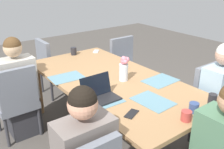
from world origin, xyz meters
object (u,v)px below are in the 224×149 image
dining_table (112,84)px  coffee_mug_near_right (194,108)px  chair_head_right_right_far (52,65)px  phone_black (132,114)px  coffee_mug_near_left (186,116)px  person_far_left_mid (20,93)px  coffee_mug_centre_left (74,51)px  flower_vase (124,68)px  chair_near_right_near (213,101)px  phone_silver (96,51)px  chair_far_left_mid (17,99)px  laptop_far_left_far (100,95)px  chair_near_right_mid (126,64)px  coffee_mug_centre_right (212,100)px  person_near_right_near (217,103)px

dining_table → coffee_mug_near_right: bearing=-172.8°
chair_head_right_right_far → phone_black: (-2.14, 0.24, 0.26)m
coffee_mug_near_left → coffee_mug_near_right: coffee_mug_near_right is taller
person_far_left_mid → coffee_mug_near_right: person_far_left_mid is taller
coffee_mug_centre_left → coffee_mug_near_left: bearing=176.8°
phone_black → coffee_mug_near_right: bearing=123.3°
flower_vase → dining_table: bearing=34.6°
chair_near_right_near → coffee_mug_centre_left: 1.93m
phone_silver → coffee_mug_near_left: bearing=29.3°
flower_vase → chair_far_left_mid: bearing=50.9°
person_far_left_mid → laptop_far_left_far: size_ratio=3.73×
dining_table → person_far_left_mid: (0.73, 0.80, -0.16)m
person_far_left_mid → chair_near_right_mid: size_ratio=1.33×
chair_head_right_right_far → coffee_mug_centre_left: (-0.44, -0.16, 0.31)m
laptop_far_left_far → coffee_mug_centre_right: bearing=-133.4°
coffee_mug_near_right → dining_table: bearing=7.2°
chair_far_left_mid → person_near_right_near: (-1.45, -1.68, 0.03)m
chair_near_right_near → person_near_right_near: size_ratio=0.75×
person_near_right_near → phone_black: size_ratio=7.97×
coffee_mug_near_left → coffee_mug_centre_left: 2.02m
coffee_mug_near_right → coffee_mug_centre_left: 1.98m
flower_vase → coffee_mug_near_right: size_ratio=3.19×
dining_table → flower_vase: bearing=-145.4°
coffee_mug_near_left → person_near_right_near: bearing=-75.5°
chair_near_right_mid → coffee_mug_near_right: (-1.76, 0.74, 0.30)m
flower_vase → coffee_mug_centre_right: (-0.89, -0.27, -0.08)m
dining_table → chair_near_right_mid: chair_near_right_mid is taller
coffee_mug_near_right → phone_silver: size_ratio=0.57×
person_near_right_near → chair_head_right_right_far: 2.42m
flower_vase → laptop_far_left_far: (-0.20, 0.45, -0.09)m
chair_near_right_mid → coffee_mug_near_right: bearing=157.1°
person_far_left_mid → coffee_mug_centre_left: 0.97m
dining_table → person_near_right_near: size_ratio=1.85×
coffee_mug_near_right → laptop_far_left_far: bearing=36.9°
chair_near_right_mid → phone_silver: (0.15, 0.45, 0.26)m
person_far_left_mid → phone_silver: size_ratio=7.97×
phone_black → coffee_mug_centre_right: bearing=131.5°
person_far_left_mid → flower_vase: 1.27m
coffee_mug_centre_right → laptop_far_left_far: bearing=46.6°
chair_near_right_mid → laptop_far_left_far: laptop_far_left_far is taller
chair_near_right_near → coffee_mug_centre_right: size_ratio=8.36×
person_far_left_mid → chair_far_left_mid: bearing=141.2°
flower_vase → phone_silver: (1.05, -0.34, -0.13)m
chair_head_right_right_far → coffee_mug_near_right: size_ratio=10.49×
chair_near_right_near → coffee_mug_near_right: size_ratio=10.49×
chair_near_right_mid → coffee_mug_centre_right: bearing=163.8°
flower_vase → phone_black: (-0.58, 0.39, -0.13)m
coffee_mug_near_right → coffee_mug_centre_right: size_ratio=0.80×
flower_vase → coffee_mug_centre_right: size_ratio=2.54×
person_near_right_near → coffee_mug_centre_right: size_ratio=11.11×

